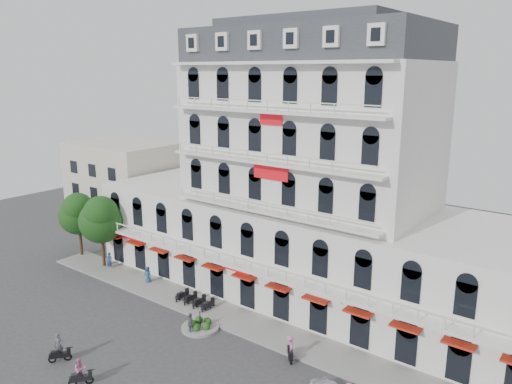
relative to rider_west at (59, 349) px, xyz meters
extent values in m
plane|color=#38383A|center=(7.95, 3.95, -1.07)|extent=(120.00, 120.00, 0.00)
cube|color=gray|center=(7.95, 12.95, -0.99)|extent=(53.00, 4.00, 0.16)
cube|color=silver|center=(7.95, 21.95, 3.43)|extent=(45.00, 14.00, 9.00)
cube|color=silver|center=(7.95, 21.95, 14.43)|extent=(22.00, 12.00, 13.00)
cube|color=#2D3035|center=(7.95, 21.95, 22.43)|extent=(21.56, 11.76, 3.00)
cube|color=#2D3035|center=(7.95, 21.95, 24.33)|extent=(15.84, 8.64, 0.80)
cube|color=#B72916|center=(7.95, 14.45, 2.43)|extent=(40.50, 1.00, 0.15)
cube|color=red|center=(7.95, 15.83, 11.93)|extent=(3.50, 0.10, 1.40)
cube|color=beige|center=(-22.05, 23.95, 4.93)|extent=(14.00, 10.00, 12.00)
cylinder|color=gray|center=(4.95, 9.95, -0.95)|extent=(3.20, 3.20, 0.24)
cylinder|color=black|center=(4.95, 9.95, -0.17)|extent=(0.08, 0.08, 1.40)
sphere|color=#26511B|center=(5.65, 9.95, -0.62)|extent=(0.70, 0.70, 0.70)
sphere|color=#26511B|center=(5.17, 10.61, -0.62)|extent=(0.70, 0.70, 0.70)
sphere|color=#26511B|center=(4.39, 10.37, -0.62)|extent=(0.70, 0.70, 0.70)
sphere|color=#26511B|center=(4.38, 9.55, -0.62)|extent=(0.70, 0.70, 0.70)
sphere|color=#26511B|center=(5.15, 9.28, -0.62)|extent=(0.70, 0.70, 0.70)
cylinder|color=#382314|center=(-18.05, 13.95, 0.69)|extent=(0.36, 0.36, 3.52)
sphere|color=#153E13|center=(-18.05, 13.95, 3.89)|extent=(4.48, 4.48, 4.48)
sphere|color=#153E13|center=(-17.55, 13.65, 4.93)|extent=(3.52, 3.52, 3.52)
sphere|color=#153E13|center=(-18.45, 14.25, 4.53)|extent=(3.20, 3.20, 3.20)
cylinder|color=#382314|center=(-13.05, 13.45, 0.80)|extent=(0.36, 0.36, 3.74)
sphere|color=#153E13|center=(-13.05, 13.45, 4.20)|extent=(4.76, 4.76, 4.76)
sphere|color=#153E13|center=(-12.55, 13.15, 5.30)|extent=(3.74, 3.74, 3.74)
sphere|color=#153E13|center=(-13.45, 13.75, 4.88)|extent=(3.40, 3.40, 3.40)
cube|color=black|center=(0.00, 0.00, -0.52)|extent=(1.18, 1.41, 0.35)
torus|color=black|center=(0.33, 0.44, -0.79)|extent=(0.46, 0.55, 0.60)
torus|color=black|center=(-0.33, -0.44, -0.79)|extent=(0.46, 0.55, 0.60)
imported|color=#525158|center=(0.00, 0.00, 0.30)|extent=(0.76, 0.80, 1.85)
cube|color=black|center=(3.79, -0.74, -0.52)|extent=(1.17, 1.42, 0.35)
torus|color=black|center=(4.11, -0.30, -0.79)|extent=(0.45, 0.56, 0.60)
torus|color=black|center=(3.46, -1.19, -0.79)|extent=(0.45, 0.56, 0.60)
imported|color=pink|center=(3.79, -0.74, 0.18)|extent=(0.96, 0.99, 1.61)
cube|color=black|center=(13.57, 10.67, -0.52)|extent=(1.21, 1.39, 0.35)
torus|color=black|center=(13.92, 10.24, -0.79)|extent=(0.47, 0.54, 0.60)
torus|color=black|center=(13.23, 11.10, -0.79)|extent=(0.47, 0.54, 0.60)
imported|color=#CA6B9C|center=(13.57, 10.67, 0.15)|extent=(1.07, 1.14, 1.55)
imported|color=navy|center=(-5.75, 13.45, -0.16)|extent=(1.00, 0.78, 1.82)
imported|color=#5D5D65|center=(4.92, 8.83, -0.13)|extent=(1.17, 1.00, 1.89)
imported|color=navy|center=(-12.05, 13.45, -0.13)|extent=(0.81, 0.68, 1.89)
camera|label=1|loc=(31.93, -17.54, 20.14)|focal=35.00mm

